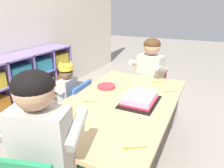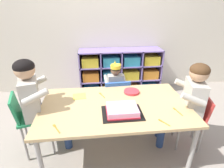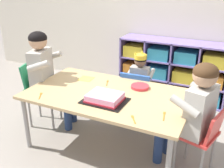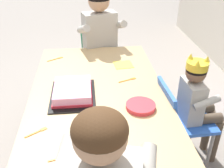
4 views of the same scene
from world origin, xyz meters
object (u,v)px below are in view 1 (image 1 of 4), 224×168
object	(u,v)px
child_with_crown	(64,91)
paper_plate_stack	(106,86)
activity_table	(120,106)
fork_scattered_mid_table	(158,83)
classroom_chair_guest_side	(151,88)
fork_beside_plate_stack	(133,148)
adult_helper_seated	(48,139)
guest_at_table_side	(148,72)
birthday_cake_on_tray	(140,99)
fork_near_child_seat	(90,102)
fork_at_table_front_edge	(169,92)
classroom_chair_blue	(74,105)

from	to	relation	value
child_with_crown	paper_plate_stack	bearing A→B (deg)	106.02
activity_table	child_with_crown	world-z (taller)	child_with_crown
activity_table	fork_scattered_mid_table	distance (m)	0.62
classroom_chair_guest_side	fork_beside_plate_stack	distance (m)	1.47
adult_helper_seated	guest_at_table_side	bearing A→B (deg)	-109.04
adult_helper_seated	paper_plate_stack	world-z (taller)	adult_helper_seated
adult_helper_seated	fork_beside_plate_stack	bearing A→B (deg)	-164.56
child_with_crown	classroom_chair_guest_side	bearing A→B (deg)	135.81
guest_at_table_side	paper_plate_stack	world-z (taller)	guest_at_table_side
guest_at_table_side	birthday_cake_on_tray	size ratio (longest dim) A/B	2.61
activity_table	birthday_cake_on_tray	distance (m)	0.19
fork_near_child_seat	fork_at_table_front_edge	bearing A→B (deg)	20.58
fork_at_table_front_edge	fork_beside_plate_stack	size ratio (longest dim) A/B	0.89
guest_at_table_side	birthday_cake_on_tray	xyz separation A→B (m)	(-0.74, -0.15, -0.01)
guest_at_table_side	fork_scattered_mid_table	size ratio (longest dim) A/B	7.08
activity_table	classroom_chair_guest_side	bearing A→B (deg)	-2.71
paper_plate_stack	fork_beside_plate_stack	distance (m)	0.96
guest_at_table_side	fork_at_table_front_edge	bearing A→B (deg)	-35.48
activity_table	guest_at_table_side	distance (m)	0.79
birthday_cake_on_tray	paper_plate_stack	bearing A→B (deg)	66.50
classroom_chair_blue	birthday_cake_on_tray	distance (m)	0.76
classroom_chair_blue	guest_at_table_side	world-z (taller)	guest_at_table_side
classroom_chair_blue	fork_scattered_mid_table	distance (m)	0.92
adult_helper_seated	classroom_chair_guest_side	xyz separation A→B (m)	(1.68, -0.12, -0.28)
guest_at_table_side	fork_scattered_mid_table	world-z (taller)	guest_at_table_side
fork_beside_plate_stack	activity_table	bearing A→B (deg)	89.55
birthday_cake_on_tray	paper_plate_stack	world-z (taller)	birthday_cake_on_tray
paper_plate_stack	fork_near_child_seat	size ratio (longest dim) A/B	1.35
adult_helper_seated	guest_at_table_side	world-z (taller)	adult_helper_seated
fork_at_table_front_edge	birthday_cake_on_tray	bearing A→B (deg)	-151.08
classroom_chair_blue	fork_near_child_seat	bearing A→B (deg)	54.54
classroom_chair_guest_side	fork_at_table_front_edge	bearing A→B (deg)	-43.99
classroom_chair_blue	adult_helper_seated	distance (m)	1.04
classroom_chair_blue	fork_scattered_mid_table	size ratio (longest dim) A/B	4.44
classroom_chair_guest_side	birthday_cake_on_tray	world-z (taller)	birthday_cake_on_tray
guest_at_table_side	fork_beside_plate_stack	xyz separation A→B (m)	(-1.33, -0.31, -0.04)
adult_helper_seated	fork_beside_plate_stack	distance (m)	0.48
fork_scattered_mid_table	fork_at_table_front_edge	bearing A→B (deg)	-64.11
classroom_chair_blue	paper_plate_stack	world-z (taller)	classroom_chair_blue
adult_helper_seated	fork_at_table_front_edge	world-z (taller)	adult_helper_seated
activity_table	classroom_chair_guest_side	xyz separation A→B (m)	(0.89, -0.04, -0.14)
classroom_chair_guest_side	guest_at_table_side	xyz separation A→B (m)	(-0.10, 0.03, 0.23)
classroom_chair_guest_side	paper_plate_stack	distance (m)	0.75
child_with_crown	fork_at_table_front_edge	size ratio (longest dim) A/B	7.53
classroom_chair_blue	guest_at_table_side	size ratio (longest dim) A/B	0.63
fork_at_table_front_edge	child_with_crown	bearing A→B (deg)	163.31
fork_scattered_mid_table	classroom_chair_guest_side	bearing A→B (deg)	103.99
fork_at_table_front_edge	paper_plate_stack	bearing A→B (deg)	161.99
child_with_crown	adult_helper_seated	distance (m)	1.06
classroom_chair_blue	fork_at_table_front_edge	xyz separation A→B (m)	(0.30, -0.90, 0.20)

